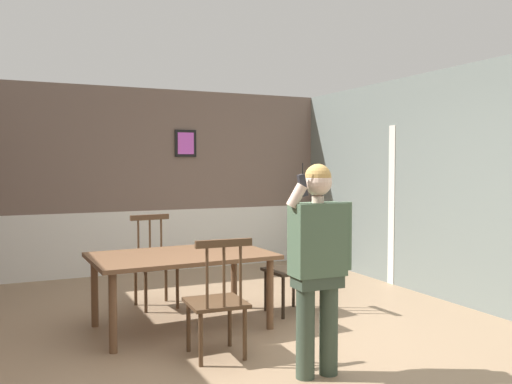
{
  "coord_description": "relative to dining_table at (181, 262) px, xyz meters",
  "views": [
    {
      "loc": [
        -1.85,
        -4.17,
        1.59
      ],
      "look_at": [
        -0.06,
        -0.25,
        1.37
      ],
      "focal_mm": 38.06,
      "sensor_mm": 36.0,
      "label": 1
    }
  ],
  "objects": [
    {
      "name": "chair_at_table_head",
      "position": [
        1.24,
        0.05,
        -0.17
      ],
      "size": [
        0.48,
        0.48,
        0.98
      ],
      "rotation": [
        0.0,
        0.0,
        1.65
      ],
      "color": "#2D2319",
      "rests_on": "ground_plane"
    },
    {
      "name": "dining_table",
      "position": [
        0.0,
        0.0,
        0.0
      ],
      "size": [
        1.73,
        1.1,
        0.72
      ],
      "rotation": [
        0.0,
        0.0,
        0.04
      ],
      "color": "brown",
      "rests_on": "ground_plane"
    },
    {
      "name": "ground_plane",
      "position": [
        0.34,
        -0.86,
        -0.65
      ],
      "size": [
        8.26,
        8.26,
        0.0
      ],
      "primitive_type": "plane",
      "color": "#9E7F60"
    },
    {
      "name": "room_right_partition",
      "position": [
        3.16,
        -0.85,
        0.7
      ],
      "size": [
        0.13,
        7.51,
        2.7
      ],
      "color": "slate",
      "rests_on": "ground_plane"
    },
    {
      "name": "room_back_partition",
      "position": [
        0.34,
        2.9,
        0.65
      ],
      "size": [
        5.64,
        0.17,
        2.7
      ],
      "color": "#756056",
      "rests_on": "ground_plane"
    },
    {
      "name": "chair_near_window",
      "position": [
        0.03,
        -0.91,
        -0.17
      ],
      "size": [
        0.48,
        0.48,
        1.0
      ],
      "rotation": [
        0.0,
        0.0,
        -0.04
      ],
      "color": "#513823",
      "rests_on": "ground_plane"
    },
    {
      "name": "chair_by_doorway",
      "position": [
        -0.03,
        0.91,
        -0.16
      ],
      "size": [
        0.49,
        0.49,
        1.02
      ],
      "rotation": [
        0.0,
        0.0,
        3.23
      ],
      "color": "#513823",
      "rests_on": "ground_plane"
    },
    {
      "name": "person_figure",
      "position": [
        0.58,
        -1.59,
        0.26
      ],
      "size": [
        0.56,
        0.23,
        1.6
      ],
      "rotation": [
        0.0,
        0.0,
        3.11
      ],
      "color": "#3A493A",
      "rests_on": "ground_plane"
    }
  ]
}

